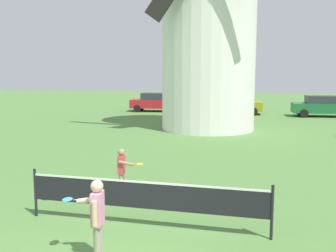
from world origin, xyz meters
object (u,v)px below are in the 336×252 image
(player_near, at_px, (97,215))
(parked_car_green, at_px, (323,106))
(windmill, at_px, (209,9))
(player_far, at_px, (122,168))
(parked_car_mustard, at_px, (236,104))
(tennis_net, at_px, (145,196))
(parked_car_red, at_px, (156,102))
(stray_ball, at_px, (46,196))

(player_near, height_order, parked_car_green, parked_car_green)
(windmill, bearing_deg, player_near, -88.18)
(player_far, xyz_separation_m, parked_car_mustard, (1.30, 21.54, 0.11))
(windmill, bearing_deg, tennis_net, -86.63)
(player_near, xyz_separation_m, parked_car_red, (-6.28, 25.60, -0.00))
(tennis_net, bearing_deg, parked_car_red, 105.45)
(parked_car_red, xyz_separation_m, parked_car_green, (13.09, -0.79, 0.00))
(parked_car_mustard, bearing_deg, player_near, -90.87)
(tennis_net, relative_size, stray_ball, 25.63)
(player_far, xyz_separation_m, stray_ball, (-1.75, -0.93, -0.60))
(windmill, bearing_deg, parked_car_green, 49.24)
(windmill, height_order, stray_ball, windmill)
(windmill, relative_size, parked_car_red, 3.00)
(stray_ball, bearing_deg, parked_car_red, 98.98)
(parked_car_green, bearing_deg, stray_ball, -113.21)
(parked_car_mustard, bearing_deg, parked_car_green, -3.32)
(stray_ball, relative_size, parked_car_mustard, 0.05)
(player_far, relative_size, parked_car_red, 0.28)
(player_far, distance_m, parked_car_red, 22.60)
(windmill, height_order, parked_car_red, windmill)
(player_near, bearing_deg, parked_car_red, 103.78)
(tennis_net, height_order, player_far, player_far)
(windmill, distance_m, parked_car_mustard, 10.70)
(parked_car_mustard, bearing_deg, windmill, -95.81)
(parked_car_red, bearing_deg, player_near, -76.22)
(parked_car_red, xyz_separation_m, parked_car_mustard, (6.66, -0.41, -0.00))
(player_near, relative_size, player_far, 1.16)
(parked_car_mustard, bearing_deg, tennis_net, -90.09)
(windmill, height_order, parked_car_mustard, windmill)
(player_far, bearing_deg, windmill, 88.18)
(player_near, relative_size, parked_car_green, 0.32)
(parked_car_red, bearing_deg, windmill, -58.18)
(tennis_net, bearing_deg, stray_ball, 160.05)
(tennis_net, relative_size, player_far, 4.24)
(stray_ball, relative_size, parked_car_green, 0.05)
(player_far, height_order, parked_car_mustard, parked_car_mustard)
(windmill, height_order, parked_car_green, windmill)
(windmill, height_order, player_near, windmill)
(tennis_net, height_order, parked_car_green, parked_car_green)
(stray_ball, bearing_deg, windmill, 81.02)
(tennis_net, distance_m, stray_ball, 3.26)
(windmill, relative_size, player_near, 9.08)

